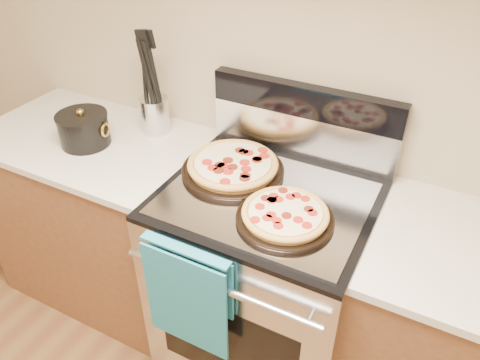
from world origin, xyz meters
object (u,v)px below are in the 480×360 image
at_px(pepperoni_pizza_back, 233,166).
at_px(range_body, 265,284).
at_px(saucepan, 84,130).
at_px(pepperoni_pizza_front, 285,215).
at_px(utensil_crock, 155,115).

bearing_deg(pepperoni_pizza_back, range_body, -18.07).
bearing_deg(saucepan, pepperoni_pizza_back, 6.35).
relative_size(pepperoni_pizza_back, pepperoni_pizza_front, 1.19).
xyz_separation_m(pepperoni_pizza_back, utensil_crock, (-0.47, 0.16, 0.04)).
bearing_deg(utensil_crock, saucepan, -131.01).
bearing_deg(pepperoni_pizza_back, utensil_crock, 161.75).
bearing_deg(pepperoni_pizza_front, range_body, 133.72).
relative_size(range_body, pepperoni_pizza_front, 2.78).
bearing_deg(utensil_crock, pepperoni_pizza_front, -23.37).
xyz_separation_m(pepperoni_pizza_back, saucepan, (-0.67, -0.07, 0.02)).
height_order(pepperoni_pizza_front, saucepan, saucepan).
height_order(utensil_crock, saucepan, utensil_crock).
distance_m(pepperoni_pizza_back, utensil_crock, 0.50).
distance_m(range_body, saucepan, 1.00).
bearing_deg(pepperoni_pizza_front, saucepan, 174.14).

